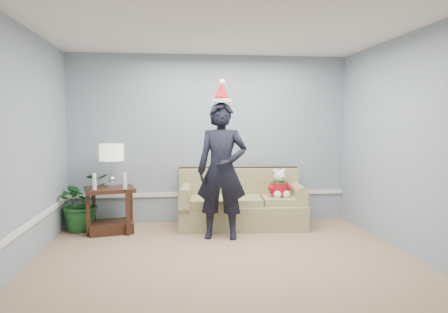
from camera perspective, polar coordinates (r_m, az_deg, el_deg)
name	(u,v)px	position (r m, az deg, el deg)	size (l,w,h in m)	color
room_shell	(230,147)	(4.60, 0.80, 1.20)	(4.54, 5.04, 2.74)	#A08266
wainscot_trim	(129,212)	(5.88, -12.30, -7.07)	(4.49, 4.99, 0.06)	white
sofa	(241,206)	(6.85, 2.29, -6.45)	(1.98, 0.96, 0.90)	olive
side_table	(110,215)	(6.69, -14.63, -7.39)	(0.80, 0.72, 0.66)	#3C2116
table_lamp	(112,154)	(6.64, -14.47, 0.29)	(0.36, 0.36, 0.64)	silver
candle_pair	(110,182)	(6.43, -14.71, -3.21)	(0.48, 0.06, 0.24)	silver
houseplant	(81,202)	(6.90, -18.15, -5.64)	(0.78, 0.67, 0.86)	#1E5B26
man	(222,171)	(6.05, -0.28, -1.86)	(0.69, 0.45, 1.90)	black
santa_hat	(222,93)	(6.05, -0.30, 8.34)	(0.31, 0.34, 0.32)	white
teddy_bear	(279,187)	(6.79, 7.25, -3.92)	(0.30, 0.33, 0.44)	white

